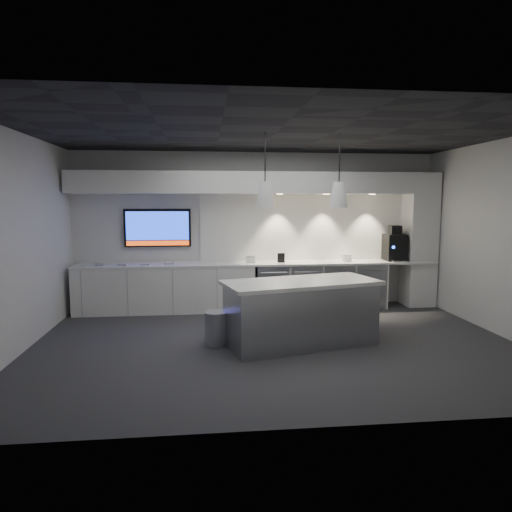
{
  "coord_description": "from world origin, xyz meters",
  "views": [
    {
      "loc": [
        -0.98,
        -6.37,
        2.06
      ],
      "look_at": [
        -0.17,
        1.1,
        1.16
      ],
      "focal_mm": 32.0,
      "sensor_mm": 36.0,
      "label": 1
    }
  ],
  "objects": [
    {
      "name": "cup_cluster",
      "position": [
        1.72,
        2.14,
        0.97
      ],
      "size": [
        0.17,
        0.17,
        0.15
      ],
      "primitive_type": null,
      "color": "white",
      "rests_on": "back_counter"
    },
    {
      "name": "wall_tv",
      "position": [
        -1.9,
        2.45,
        1.56
      ],
      "size": [
        1.25,
        0.07,
        0.72
      ],
      "color": "black",
      "rests_on": "wall_back"
    },
    {
      "name": "fridge_unit_a",
      "position": [
        0.25,
        2.17,
        0.42
      ],
      "size": [
        0.6,
        0.61,
        0.85
      ],
      "primitive_type": "cube",
      "color": "#93969B",
      "rests_on": "floor"
    },
    {
      "name": "tray_c",
      "position": [
        -2.12,
        2.1,
        0.91
      ],
      "size": [
        0.18,
        0.18,
        0.02
      ],
      "primitive_type": "cube",
      "rotation": [
        0.0,
        0.0,
        0.16
      ],
      "color": "#999999",
      "rests_on": "back_counter"
    },
    {
      "name": "left_base_cabinets",
      "position": [
        -1.75,
        2.17,
        0.43
      ],
      "size": [
        3.3,
        0.63,
        0.86
      ],
      "primitive_type": "cube",
      "color": "white",
      "rests_on": "floor"
    },
    {
      "name": "pendant_right",
      "position": [
        0.88,
        -0.06,
        2.15
      ],
      "size": [
        0.25,
        0.25,
        1.06
      ],
      "color": "white",
      "rests_on": "ceiling"
    },
    {
      "name": "back_counter",
      "position": [
        0.0,
        2.17,
        0.88
      ],
      "size": [
        6.8,
        0.65,
        0.04
      ],
      "primitive_type": "cube",
      "color": "white",
      "rests_on": "left_base_cabinets"
    },
    {
      "name": "fridge_unit_b",
      "position": [
        0.88,
        2.17,
        0.42
      ],
      "size": [
        0.6,
        0.61,
        0.85
      ],
      "primitive_type": "cube",
      "color": "#93969B",
      "rests_on": "floor"
    },
    {
      "name": "wall_left",
      "position": [
        -3.5,
        0.0,
        1.5
      ],
      "size": [
        0.0,
        7.0,
        7.0
      ],
      "primitive_type": "plane",
      "rotation": [
        1.57,
        0.0,
        1.57
      ],
      "color": "silver",
      "rests_on": "floor"
    },
    {
      "name": "tray_b",
      "position": [
        -2.49,
        2.09,
        0.91
      ],
      "size": [
        0.19,
        0.19,
        0.02
      ],
      "primitive_type": "cube",
      "rotation": [
        0.0,
        0.0,
        -0.22
      ],
      "color": "#999999",
      "rests_on": "back_counter"
    },
    {
      "name": "column",
      "position": [
        3.2,
        2.2,
        1.3
      ],
      "size": [
        0.55,
        0.55,
        2.6
      ],
      "primitive_type": "cube",
      "color": "white",
      "rests_on": "floor"
    },
    {
      "name": "fridge_unit_d",
      "position": [
        2.14,
        2.17,
        0.42
      ],
      "size": [
        0.6,
        0.61,
        0.85
      ],
      "primitive_type": "cube",
      "color": "#93969B",
      "rests_on": "floor"
    },
    {
      "name": "sign_white",
      "position": [
        -0.16,
        2.12,
        0.97
      ],
      "size": [
        0.18,
        0.03,
        0.14
      ],
      "primitive_type": "cube",
      "rotation": [
        0.0,
        0.0,
        -0.08
      ],
      "color": "white",
      "rests_on": "back_counter"
    },
    {
      "name": "soffit",
      "position": [
        0.0,
        2.2,
        2.4
      ],
      "size": [
        6.9,
        0.6,
        0.4
      ],
      "primitive_type": "cube",
      "color": "white",
      "rests_on": "wall_back"
    },
    {
      "name": "wall_right",
      "position": [
        3.5,
        0.0,
        1.5
      ],
      "size": [
        0.0,
        7.0,
        7.0
      ],
      "primitive_type": "plane",
      "rotation": [
        1.57,
        0.0,
        -1.57
      ],
      "color": "silver",
      "rests_on": "floor"
    },
    {
      "name": "bin",
      "position": [
        -0.85,
        0.04,
        0.24
      ],
      "size": [
        0.37,
        0.37,
        0.49
      ],
      "primitive_type": "cylinder",
      "rotation": [
        0.0,
        0.0,
        0.05
      ],
      "color": "#93969B",
      "rests_on": "floor"
    },
    {
      "name": "fridge_unit_c",
      "position": [
        1.51,
        2.17,
        0.42
      ],
      "size": [
        0.6,
        0.61,
        0.85
      ],
      "primitive_type": "cube",
      "color": "#93969B",
      "rests_on": "floor"
    },
    {
      "name": "ceiling",
      "position": [
        0.0,
        0.0,
        3.0
      ],
      "size": [
        7.0,
        7.0,
        0.0
      ],
      "primitive_type": "plane",
      "rotation": [
        3.14,
        0.0,
        0.0
      ],
      "color": "black",
      "rests_on": "wall_back"
    },
    {
      "name": "wall_back",
      "position": [
        0.0,
        2.5,
        1.5
      ],
      "size": [
        7.0,
        0.0,
        7.0
      ],
      "primitive_type": "plane",
      "rotation": [
        1.57,
        0.0,
        0.0
      ],
      "color": "silver",
      "rests_on": "floor"
    },
    {
      "name": "pendant_left",
      "position": [
        -0.17,
        -0.06,
        2.15
      ],
      "size": [
        0.25,
        0.25,
        1.06
      ],
      "color": "white",
      "rests_on": "ceiling"
    },
    {
      "name": "wall_front",
      "position": [
        0.0,
        -2.5,
        1.5
      ],
      "size": [
        7.0,
        0.0,
        7.0
      ],
      "primitive_type": "plane",
      "rotation": [
        -1.57,
        0.0,
        0.0
      ],
      "color": "silver",
      "rests_on": "floor"
    },
    {
      "name": "sign_black",
      "position": [
        0.43,
        2.15,
        0.99
      ],
      "size": [
        0.14,
        0.04,
        0.18
      ],
      "primitive_type": "cube",
      "rotation": [
        0.0,
        0.0,
        -0.15
      ],
      "color": "black",
      "rests_on": "back_counter"
    },
    {
      "name": "tray_d",
      "position": [
        -1.68,
        2.16,
        0.91
      ],
      "size": [
        0.19,
        0.19,
        0.02
      ],
      "primitive_type": "cube",
      "rotation": [
        0.0,
        0.0,
        0.2
      ],
      "color": "#999999",
      "rests_on": "back_counter"
    },
    {
      "name": "tray_a",
      "position": [
        -2.89,
        2.14,
        0.91
      ],
      "size": [
        0.2,
        0.2,
        0.02
      ],
      "primitive_type": "cube",
      "rotation": [
        0.0,
        0.0,
        -0.26
      ],
      "color": "#999999",
      "rests_on": "back_counter"
    },
    {
      "name": "backsplash",
      "position": [
        1.2,
        2.48,
        1.55
      ],
      "size": [
        4.6,
        0.03,
        1.3
      ],
      "primitive_type": "cube",
      "color": "white",
      "rests_on": "wall_back"
    },
    {
      "name": "island",
      "position": [
        0.36,
        -0.06,
        0.47
      ],
      "size": [
        2.36,
        1.45,
        0.93
      ],
      "rotation": [
        0.0,
        0.0,
        0.25
      ],
      "color": "#93969B",
      "rests_on": "floor"
    },
    {
      "name": "coffee_machine",
      "position": [
        2.7,
        2.2,
        1.18
      ],
      "size": [
        0.39,
        0.56,
        0.69
      ],
      "rotation": [
        0.0,
        0.0,
        -0.04
      ],
      "color": "black",
      "rests_on": "back_counter"
    },
    {
      "name": "floor",
      "position": [
        0.0,
        0.0,
        0.0
      ],
      "size": [
        7.0,
        7.0,
        0.0
      ],
      "primitive_type": "plane",
      "color": "#323235",
      "rests_on": "ground"
    }
  ]
}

